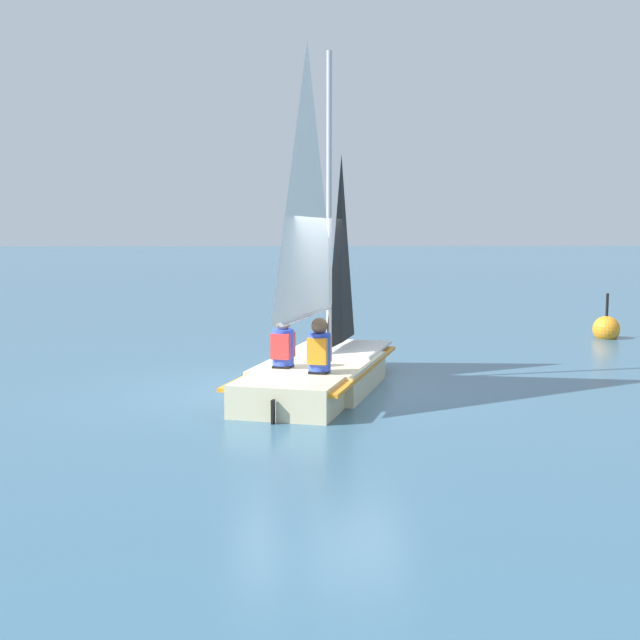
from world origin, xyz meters
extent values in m
plane|color=#38607A|center=(0.00, 0.00, 0.00)|extent=(260.00, 260.00, 0.00)
cube|color=beige|center=(0.00, 0.00, 0.21)|extent=(2.72, 2.18, 0.42)
cube|color=beige|center=(1.59, -0.52, 0.21)|extent=(1.20, 1.10, 0.42)
cube|color=beige|center=(-1.59, 0.52, 0.21)|extent=(1.34, 1.54, 0.42)
cube|color=orange|center=(0.00, 0.00, 0.35)|extent=(4.47, 2.76, 0.05)
cube|color=silver|center=(1.12, -0.36, 0.44)|extent=(2.27, 1.93, 0.04)
cylinder|color=#B7B7BC|center=(0.51, -0.17, 2.68)|extent=(0.08, 0.08, 4.52)
cylinder|color=#B7B7BC|center=(-0.63, 0.21, 1.16)|extent=(2.31, 0.81, 0.07)
pyramid|color=white|center=(-0.63, 0.21, 3.01)|extent=(2.19, 0.75, 3.63)
pyramid|color=black|center=(1.28, -0.41, 2.03)|extent=(1.39, 0.49, 3.01)
cube|color=black|center=(-2.12, 0.69, 0.15)|extent=(0.09, 0.05, 0.29)
cube|color=black|center=(-0.55, 0.54, 0.23)|extent=(0.34, 0.31, 0.45)
cylinder|color=blue|center=(-0.55, 0.54, 0.71)|extent=(0.38, 0.38, 0.50)
cube|color=red|center=(-0.55, 0.54, 0.73)|extent=(0.40, 0.35, 0.35)
sphere|color=#A87A56|center=(-0.55, 0.54, 1.05)|extent=(0.22, 0.22, 0.22)
cube|color=black|center=(-1.02, 0.07, 0.23)|extent=(0.34, 0.31, 0.45)
cylinder|color=blue|center=(-1.02, 0.07, 0.71)|extent=(0.38, 0.38, 0.50)
cube|color=orange|center=(-1.02, 0.07, 0.73)|extent=(0.40, 0.35, 0.35)
sphere|color=brown|center=(-1.02, 0.07, 1.05)|extent=(0.22, 0.22, 0.22)
sphere|color=orange|center=(5.33, -6.54, 0.20)|extent=(0.58, 0.58, 0.58)
cylinder|color=black|center=(5.33, -6.54, 0.69)|extent=(0.06, 0.06, 0.58)
camera|label=1|loc=(-11.56, 0.67, 2.28)|focal=45.00mm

